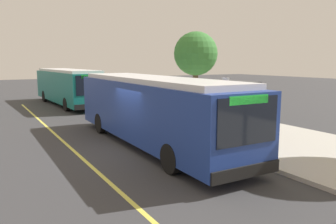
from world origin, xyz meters
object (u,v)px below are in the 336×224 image
Objects in this scene: transit_bus_second at (68,86)px; pedestrian_commuter at (233,115)px; waiting_bench at (230,119)px; transit_bus_main at (152,108)px; route_sign_post at (225,100)px.

pedestrian_commuter is (16.08, 3.75, -0.50)m from transit_bus_second.
waiting_bench is 0.95× the size of pedestrian_commuter.
pedestrian_commuter is at bearing 13.11° from transit_bus_second.
pedestrian_commuter is at bearing 79.69° from transit_bus_main.
route_sign_post reaches higher than waiting_bench.
transit_bus_main is 15.37m from transit_bus_second.
transit_bus_second is at bearing -171.33° from route_sign_post.
transit_bus_second is 15.52m from waiting_bench.
transit_bus_main and route_sign_post have the same top height.
transit_bus_second is at bearing -162.03° from waiting_bench.
transit_bus_second is at bearing -166.89° from pedestrian_commuter.
pedestrian_commuter is at bearing -37.57° from waiting_bench.
transit_bus_main reaches higher than waiting_bench.
transit_bus_second is 6.77× the size of pedestrian_commuter.
waiting_bench is 0.57× the size of route_sign_post.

